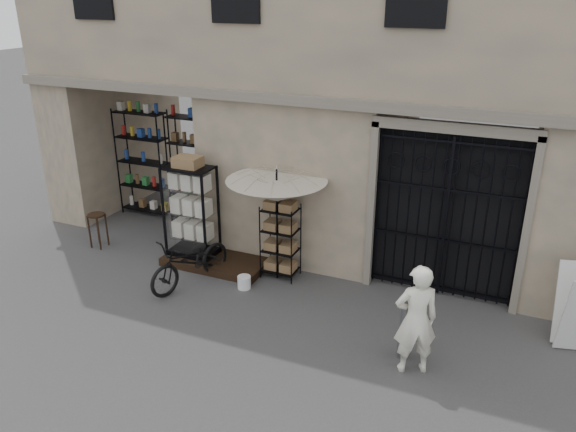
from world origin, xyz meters
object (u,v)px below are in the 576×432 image
at_px(market_umbrella, 277,185).
at_px(display_cabinet, 191,216).
at_px(wooden_stool, 98,230).
at_px(steel_bollard, 404,332).
at_px(wire_rack, 280,242).
at_px(shopkeeper, 411,369).
at_px(white_bucket, 244,282).
at_px(bicycle, 192,284).

bearing_deg(market_umbrella, display_cabinet, -179.97).
xyz_separation_m(wooden_stool, steel_bollard, (6.64, -1.27, 0.06)).
xyz_separation_m(wire_rack, steel_bollard, (2.65, -1.59, -0.26)).
bearing_deg(shopkeeper, display_cabinet, -46.51).
bearing_deg(white_bucket, steel_bollard, -16.41).
distance_m(white_bucket, shopkeeper, 3.44).
relative_size(market_umbrella, wooden_stool, 3.49).
relative_size(white_bucket, bicycle, 0.14).
bearing_deg(white_bucket, wooden_stool, 174.10).
bearing_deg(wire_rack, bicycle, -160.09).
bearing_deg(wooden_stool, display_cabinet, 5.79).
height_order(white_bucket, wooden_stool, wooden_stool).
xyz_separation_m(bicycle, steel_bollard, (4.00, -0.66, 0.44)).
bearing_deg(wooden_stool, market_umbrella, 3.17).
bearing_deg(display_cabinet, wooden_stool, -158.20).
bearing_deg(bicycle, market_umbrella, 48.59).
bearing_deg(white_bucket, display_cabinet, 157.52).
xyz_separation_m(wooden_stool, shopkeeper, (6.82, -1.50, -0.38)).
relative_size(white_bucket, steel_bollard, 0.28).
bearing_deg(shopkeeper, white_bucket, -45.53).
distance_m(wooden_stool, shopkeeper, 6.99).
xyz_separation_m(display_cabinet, steel_bollard, (4.48, -1.49, -0.51)).
bearing_deg(white_bucket, bicycle, -165.39).
relative_size(display_cabinet, wire_rack, 1.36).
relative_size(wire_rack, shopkeeper, 0.86).
distance_m(wire_rack, steel_bollard, 3.10).
distance_m(white_bucket, bicycle, 0.98).
bearing_deg(shopkeeper, steel_bollard, -78.74).
xyz_separation_m(market_umbrella, wooden_stool, (-3.96, -0.22, -1.44)).
distance_m(wire_rack, market_umbrella, 1.13).
height_order(display_cabinet, steel_bollard, display_cabinet).
xyz_separation_m(display_cabinet, white_bucket, (1.42, -0.59, -0.83)).
relative_size(display_cabinet, white_bucket, 8.01).
distance_m(display_cabinet, white_bucket, 1.75).
distance_m(market_umbrella, bicycle, 2.40).
relative_size(display_cabinet, shopkeeper, 1.17).
xyz_separation_m(wire_rack, wooden_stool, (-3.99, -0.32, -0.31)).
relative_size(market_umbrella, white_bucket, 10.52).
bearing_deg(wire_rack, white_bucket, -135.64).
distance_m(display_cabinet, market_umbrella, 2.01).
bearing_deg(display_cabinet, shopkeeper, -4.28).
bearing_deg(steel_bollard, bicycle, 170.68).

